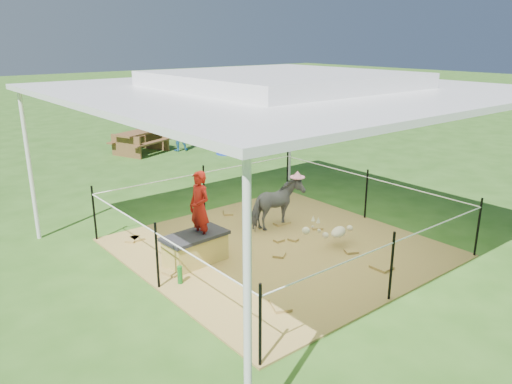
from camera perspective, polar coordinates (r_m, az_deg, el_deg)
ground at (r=8.47m, az=2.57°, el=-6.44°), size 90.00×90.00×0.00m
hay_patch at (r=8.46m, az=2.57°, el=-6.35°), size 4.60×4.60×0.03m
canopy_tent at (r=7.79m, az=2.84°, el=12.01°), size 6.30×6.30×2.90m
rope_fence at (r=8.23m, az=2.63°, el=-2.34°), size 4.54×4.54×1.00m
straw_bale at (r=7.86m, az=-6.93°, el=-6.58°), size 0.98×0.54×0.42m
dark_cloth at (r=7.77m, az=-6.99°, el=-4.98°), size 1.04×0.59×0.05m
woman at (r=7.63m, az=-6.51°, el=-1.05°), size 0.30×0.43×1.14m
green_bottle at (r=7.29m, az=-8.69°, el=-9.34°), size 0.08×0.08×0.26m
pony at (r=9.13m, az=2.42°, el=-1.44°), size 1.09×0.55×0.89m
pink_hat at (r=8.98m, az=2.46°, el=1.65°), size 0.28×0.28×0.13m
foal at (r=8.49m, az=9.41°, el=-4.35°), size 1.14×0.90×0.56m
trash_barrel at (r=15.18m, az=-3.55°, el=5.98°), size 0.74×0.74×0.88m
picnic_table_near at (r=15.68m, az=-13.03°, el=5.56°), size 1.94×1.68×0.68m
picnic_table_far at (r=18.65m, az=-3.80°, el=7.86°), size 2.14×2.03×0.72m
distant_person at (r=15.76m, az=-8.87°, el=6.78°), size 0.70×0.63×1.17m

